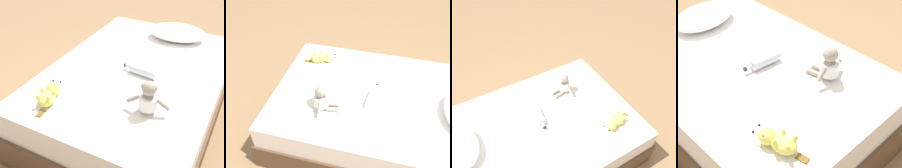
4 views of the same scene
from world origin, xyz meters
The scene contains 6 objects.
ground_plane centered at (0.00, 0.00, 0.00)m, with size 16.00×16.00×0.00m, color #93704C.
bed centered at (0.00, 0.00, 0.24)m, with size 1.34×1.95×0.49m.
pillow centered at (0.11, 0.69, 0.55)m, with size 0.58×0.42×0.13m.
plush_monkey centered at (0.27, -0.46, 0.58)m, with size 0.29×0.24×0.24m.
plush_yellow_creature centered at (-0.36, -0.66, 0.54)m, with size 0.16×0.33×0.10m.
glass_bottle centered at (0.08, -0.07, 0.53)m, with size 0.29×0.10×0.08m.
Camera 4 is at (-1.19, -1.59, 1.93)m, focal length 57.54 mm.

